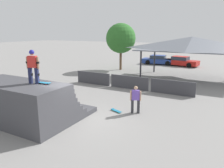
% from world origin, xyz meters
% --- Properties ---
extents(ground_plane, '(160.00, 160.00, 0.00)m').
position_xyz_m(ground_plane, '(0.00, 0.00, 0.00)').
color(ground_plane, gray).
extents(quarter_pipe_ramp, '(5.25, 4.34, 2.05)m').
position_xyz_m(quarter_pipe_ramp, '(-2.62, -0.94, 0.91)').
color(quarter_pipe_ramp, '#424247').
rests_on(quarter_pipe_ramp, ground).
extents(skater_on_deck, '(0.70, 0.36, 1.62)m').
position_xyz_m(skater_on_deck, '(-1.73, -0.98, 2.99)').
color(skater_on_deck, '#1E2347').
rests_on(skater_on_deck, quarter_pipe_ramp).
extents(skateboard_on_deck, '(0.85, 0.24, 0.09)m').
position_xyz_m(skateboard_on_deck, '(-1.28, -0.83, 2.11)').
color(skateboard_on_deck, red).
rests_on(skateboard_on_deck, quarter_pipe_ramp).
extents(bystander_walking, '(0.62, 0.36, 1.58)m').
position_xyz_m(bystander_walking, '(2.08, 2.66, 0.88)').
color(bystander_walking, '#2D2D33').
rests_on(bystander_walking, ground).
extents(skateboard_on_ground, '(0.78, 0.46, 0.09)m').
position_xyz_m(skateboard_on_ground, '(1.01, 2.35, 0.06)').
color(skateboard_on_ground, green).
rests_on(skateboard_on_ground, ground).
extents(barrier_fence, '(10.13, 0.12, 1.05)m').
position_xyz_m(barrier_fence, '(-0.42, 7.45, 0.52)').
color(barrier_fence, '#3D3D42').
rests_on(barrier_fence, ground).
extents(pavilion_shelter, '(9.88, 5.05, 4.05)m').
position_xyz_m(pavilion_shelter, '(3.21, 13.54, 3.37)').
color(pavilion_shelter, '#2D2D33').
rests_on(pavilion_shelter, ground).
extents(tree_beside_pavilion, '(3.50, 3.50, 5.48)m').
position_xyz_m(tree_beside_pavilion, '(-5.05, 15.30, 3.72)').
color(tree_beside_pavilion, brown).
rests_on(tree_beside_pavilion, ground).
extents(parked_car_blue, '(4.59, 2.15, 1.27)m').
position_xyz_m(parked_car_blue, '(-2.28, 21.75, 0.60)').
color(parked_car_blue, navy).
rests_on(parked_car_blue, ground).
extents(parked_car_red, '(4.70, 2.40, 1.27)m').
position_xyz_m(parked_car_red, '(0.76, 21.75, 0.60)').
color(parked_car_red, red).
rests_on(parked_car_red, ground).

